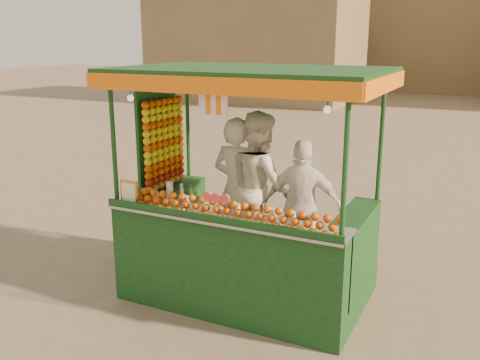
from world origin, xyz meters
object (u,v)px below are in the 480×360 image
at_px(juice_cart, 239,227).
at_px(vendor_right, 302,205).
at_px(vendor_middle, 259,187).
at_px(vendor_left, 237,189).

relative_size(juice_cart, vendor_right, 1.89).
xyz_separation_m(vendor_middle, vendor_right, (0.59, -0.02, -0.15)).
distance_m(vendor_left, vendor_right, 0.87).
relative_size(juice_cart, vendor_left, 1.66).
bearing_deg(vendor_left, juice_cart, 124.75).
height_order(juice_cart, vendor_middle, juice_cart).
relative_size(juice_cart, vendor_middle, 1.59).
bearing_deg(vendor_middle, vendor_left, 61.18).
xyz_separation_m(juice_cart, vendor_middle, (0.04, 0.50, 0.38)).
bearing_deg(juice_cart, vendor_right, 36.85).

